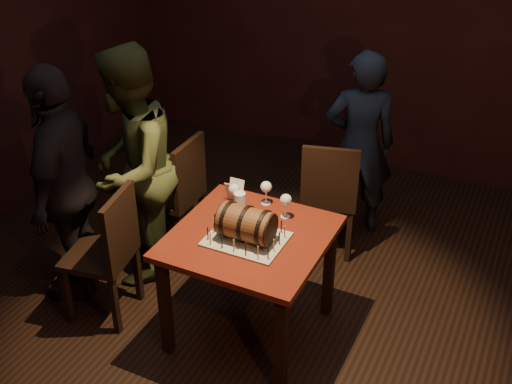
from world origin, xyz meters
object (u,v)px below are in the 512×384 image
at_px(barrel_cake, 246,224).
at_px(pint_of_ale, 240,204).
at_px(chair_back, 330,193).
at_px(person_left_front, 66,185).
at_px(wine_glass_right, 286,201).
at_px(person_left_rear, 131,168).
at_px(wine_glass_mid, 266,188).
at_px(chair_left_front, 109,249).
at_px(person_back, 359,145).
at_px(pub_table, 250,250).
at_px(wine_glass_left, 234,190).
at_px(chair_left_rear, 179,190).

distance_m(barrel_cake, pint_of_ale, 0.29).
height_order(chair_back, person_left_front, person_left_front).
xyz_separation_m(wine_glass_right, person_left_rear, (-1.12, -0.03, -0.03)).
relative_size(wine_glass_mid, wine_glass_right, 1.00).
xyz_separation_m(barrel_cake, chair_back, (0.13, 1.09, -0.34)).
distance_m(chair_left_front, person_back, 2.01).
distance_m(pub_table, wine_glass_left, 0.40).
xyz_separation_m(chair_left_rear, person_left_front, (-0.41, -0.69, 0.30)).
distance_m(pub_table, wine_glass_mid, 0.43).
bearing_deg(person_left_rear, pint_of_ale, 73.36).
xyz_separation_m(pub_table, pint_of_ale, (-0.16, 0.18, 0.18)).
distance_m(pub_table, barrel_cake, 0.23).
xyz_separation_m(wine_glass_left, person_back, (0.43, 1.21, -0.13)).
bearing_deg(chair_back, wine_glass_mid, -106.04).
xyz_separation_m(wine_glass_left, person_left_front, (-1.05, -0.35, -0.05)).
height_order(wine_glass_left, chair_left_front, chair_left_front).
xyz_separation_m(wine_glass_mid, person_back, (0.27, 1.09, -0.13)).
xyz_separation_m(pub_table, wine_glass_left, (-0.23, 0.24, 0.23)).
distance_m(barrel_cake, wine_glass_left, 0.38).
relative_size(wine_glass_right, chair_left_rear, 0.17).
xyz_separation_m(wine_glass_mid, wine_glass_right, (0.17, -0.09, 0.00)).
bearing_deg(pub_table, chair_left_rear, 146.00).
height_order(pint_of_ale, person_left_front, person_left_front).
bearing_deg(chair_left_front, wine_glass_mid, 35.78).
height_order(chair_left_front, person_back, person_back).
height_order(person_back, person_left_rear, person_left_rear).
bearing_deg(person_left_rear, pub_table, 64.22).
height_order(pub_table, chair_left_rear, chair_left_rear).
bearing_deg(wine_glass_left, wine_glass_right, 4.68).
distance_m(pint_of_ale, person_back, 1.33).
bearing_deg(pint_of_ale, chair_back, 71.40).
distance_m(pub_table, chair_left_front, 0.92).
bearing_deg(person_left_rear, person_back, 122.51).
distance_m(pint_of_ale, person_left_front, 1.16).
bearing_deg(wine_glass_mid, chair_left_rear, 164.09).
height_order(wine_glass_right, pint_of_ale, wine_glass_right).
bearing_deg(person_back, chair_left_front, 32.43).
height_order(wine_glass_left, person_left_rear, person_left_rear).
height_order(wine_glass_mid, wine_glass_right, same).
bearing_deg(person_back, chair_left_rear, 13.83).
distance_m(pub_table, chair_left_rear, 1.06).
relative_size(wine_glass_right, person_back, 0.11).
bearing_deg(person_left_rear, wine_glass_right, 79.10).
distance_m(pint_of_ale, chair_left_front, 0.88).
bearing_deg(pub_table, wine_glass_left, 133.41).
height_order(wine_glass_mid, chair_back, chair_back).
bearing_deg(wine_glass_mid, wine_glass_right, -26.96).
bearing_deg(person_left_front, pint_of_ale, 83.35).
xyz_separation_m(pint_of_ale, person_left_rear, (-0.86, 0.07, 0.02)).
relative_size(wine_glass_mid, chair_left_rear, 0.17).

